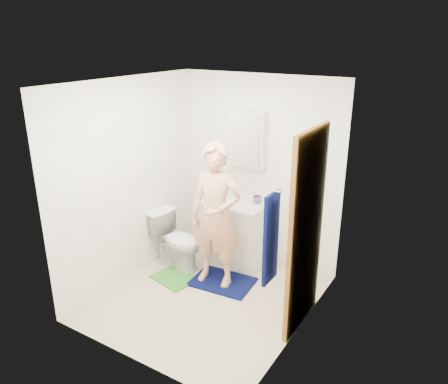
% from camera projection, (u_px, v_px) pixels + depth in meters
% --- Properties ---
extents(floor, '(2.20, 2.40, 0.02)m').
position_uv_depth(floor, '(208.00, 298.00, 5.00)').
color(floor, beige).
rests_on(floor, ground).
extents(ceiling, '(2.20, 2.40, 0.02)m').
position_uv_depth(ceiling, '(204.00, 81.00, 4.16)').
color(ceiling, white).
rests_on(ceiling, ground).
extents(wall_back, '(2.20, 0.02, 2.40)m').
position_uv_depth(wall_back, '(259.00, 170.00, 5.55)').
color(wall_back, white).
rests_on(wall_back, ground).
extents(wall_front, '(2.20, 0.02, 2.40)m').
position_uv_depth(wall_front, '(125.00, 244.00, 3.62)').
color(wall_front, white).
rests_on(wall_front, ground).
extents(wall_left, '(0.02, 2.40, 2.40)m').
position_uv_depth(wall_left, '(128.00, 181.00, 5.13)').
color(wall_left, white).
rests_on(wall_left, ground).
extents(wall_right, '(0.02, 2.40, 2.40)m').
position_uv_depth(wall_right, '(306.00, 222.00, 4.03)').
color(wall_right, white).
rests_on(wall_right, ground).
extents(vanity_cabinet, '(0.75, 0.55, 0.80)m').
position_uv_depth(vanity_cabinet, '(237.00, 233.00, 5.66)').
color(vanity_cabinet, white).
rests_on(vanity_cabinet, floor).
extents(countertop, '(0.79, 0.59, 0.05)m').
position_uv_depth(countertop, '(237.00, 203.00, 5.51)').
color(countertop, white).
rests_on(countertop, vanity_cabinet).
extents(sink_basin, '(0.40, 0.40, 0.03)m').
position_uv_depth(sink_basin, '(237.00, 201.00, 5.51)').
color(sink_basin, white).
rests_on(sink_basin, countertop).
extents(faucet, '(0.03, 0.03, 0.12)m').
position_uv_depth(faucet, '(244.00, 192.00, 5.63)').
color(faucet, silver).
rests_on(faucet, countertop).
extents(medicine_cabinet, '(0.50, 0.12, 0.70)m').
position_uv_depth(medicine_cabinet, '(247.00, 139.00, 5.43)').
color(medicine_cabinet, white).
rests_on(medicine_cabinet, wall_back).
extents(mirror_panel, '(0.46, 0.01, 0.66)m').
position_uv_depth(mirror_panel, '(244.00, 140.00, 5.38)').
color(mirror_panel, white).
rests_on(mirror_panel, wall_back).
extents(door, '(0.05, 0.80, 2.05)m').
position_uv_depth(door, '(306.00, 232.00, 4.23)').
color(door, '#9F6B2B').
rests_on(door, ground).
extents(door_knob, '(0.07, 0.07, 0.07)m').
position_uv_depth(door_knob, '(288.00, 251.00, 4.03)').
color(door_knob, gold).
rests_on(door_knob, door).
extents(towel, '(0.03, 0.24, 0.80)m').
position_uv_depth(towel, '(271.00, 238.00, 3.60)').
color(towel, '#060D3F').
rests_on(towel, wall_right).
extents(towel_hook, '(0.06, 0.02, 0.02)m').
position_uv_depth(towel_hook, '(277.00, 192.00, 3.44)').
color(towel_hook, silver).
rests_on(towel_hook, wall_right).
extents(toilet, '(0.76, 0.50, 0.72)m').
position_uv_depth(toilet, '(177.00, 240.00, 5.55)').
color(toilet, white).
rests_on(toilet, floor).
extents(bath_mat, '(0.77, 0.58, 0.02)m').
position_uv_depth(bath_mat, '(223.00, 282.00, 5.28)').
color(bath_mat, '#060D3F').
rests_on(bath_mat, floor).
extents(green_rug, '(0.59, 0.53, 0.02)m').
position_uv_depth(green_rug, '(176.00, 277.00, 5.38)').
color(green_rug, green).
rests_on(green_rug, floor).
extents(soap_dispenser, '(0.09, 0.09, 0.19)m').
position_uv_depth(soap_dispenser, '(215.00, 191.00, 5.58)').
color(soap_dispenser, '#AB6950').
rests_on(soap_dispenser, countertop).
extents(toothbrush_cup, '(0.15, 0.15, 0.09)m').
position_uv_depth(toothbrush_cup, '(257.00, 200.00, 5.42)').
color(toothbrush_cup, '#6C469B').
rests_on(toothbrush_cup, countertop).
extents(man, '(0.67, 0.49, 1.71)m').
position_uv_depth(man, '(216.00, 216.00, 4.99)').
color(man, '#E0A47E').
rests_on(man, bath_mat).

